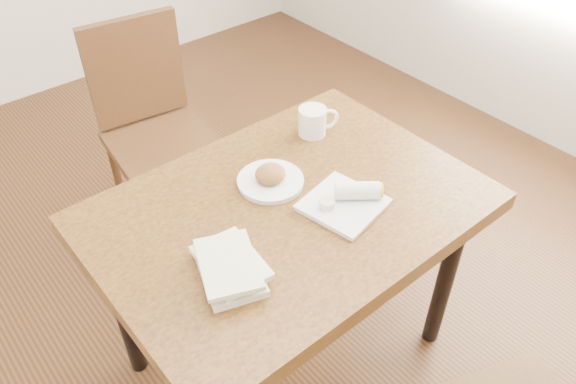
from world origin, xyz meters
TOP-DOWN VIEW (x-y plane):
  - ground at (0.00, 0.00)m, footprint 4.00×5.00m
  - table at (0.00, 0.00)m, footprint 1.14×0.81m
  - chair_far at (0.05, 0.96)m, footprint 0.47×0.47m
  - plate_scone at (0.02, 0.11)m, footprint 0.21×0.21m
  - coffee_mug at (0.31, 0.23)m, footprint 0.14×0.10m
  - plate_burrito at (0.13, -0.11)m, footprint 0.25×0.25m
  - book_stack at (-0.29, -0.11)m, footprint 0.21×0.25m

SIDE VIEW (x-z plane):
  - ground at x=0.00m, z-range -0.01..0.00m
  - chair_far at x=0.05m, z-range 0.07..1.03m
  - table at x=0.00m, z-range 0.29..1.04m
  - plate_scone at x=0.02m, z-range 0.74..0.80m
  - plate_burrito at x=0.13m, z-range 0.74..0.81m
  - book_stack at x=-0.29m, z-range 0.75..0.81m
  - coffee_mug at x=0.31m, z-range 0.75..0.85m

